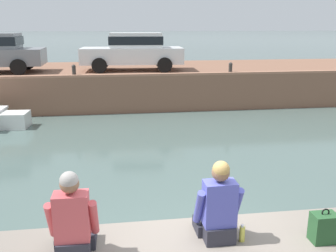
# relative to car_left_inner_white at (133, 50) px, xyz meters

# --- Properties ---
(ground_plane) EXTENTS (400.00, 400.00, 0.00)m
(ground_plane) POSITION_rel_car_left_inner_white_xyz_m (0.18, -6.79, -2.25)
(ground_plane) COLOR #4C605B
(far_quay_wall) EXTENTS (60.00, 6.00, 1.41)m
(far_quay_wall) POSITION_rel_car_left_inner_white_xyz_m (0.18, 1.06, -1.55)
(far_quay_wall) COLOR brown
(far_quay_wall) RESTS_ON ground
(far_wall_coping) EXTENTS (60.00, 0.24, 0.08)m
(far_wall_coping) POSITION_rel_car_left_inner_white_xyz_m (0.18, -1.82, -0.81)
(far_wall_coping) COLOR #9F6C52
(far_wall_coping) RESTS_ON far_quay_wall
(car_left_inner_white) EXTENTS (4.25, 2.06, 1.54)m
(car_left_inner_white) POSITION_rel_car_left_inner_white_xyz_m (0.00, 0.00, 0.00)
(car_left_inner_white) COLOR white
(car_left_inner_white) RESTS_ON far_quay_wall
(mooring_bollard_mid) EXTENTS (0.15, 0.15, 0.45)m
(mooring_bollard_mid) POSITION_rel_car_left_inner_white_xyz_m (-2.29, -1.69, -0.61)
(mooring_bollard_mid) COLOR #2D2B28
(mooring_bollard_mid) RESTS_ON far_quay_wall
(mooring_bollard_east) EXTENTS (0.15, 0.15, 0.45)m
(mooring_bollard_east) POSITION_rel_car_left_inner_white_xyz_m (3.67, -1.69, -0.61)
(mooring_bollard_east) COLOR #2D2B28
(mooring_bollard_east) RESTS_ON far_quay_wall
(person_seated_left) EXTENTS (0.53, 0.52, 0.97)m
(person_seated_left) POSITION_rel_car_left_inner_white_xyz_m (-1.28, -12.21, -1.01)
(person_seated_left) COLOR #282833
(person_seated_left) RESTS_ON near_quay
(person_seated_right) EXTENTS (0.54, 0.53, 0.97)m
(person_seated_right) POSITION_rel_car_left_inner_white_xyz_m (0.32, -12.13, -1.01)
(person_seated_right) COLOR #282833
(person_seated_right) RESTS_ON near_quay
(bottle_drink) EXTENTS (0.06, 0.06, 0.20)m
(bottle_drink) POSITION_rel_car_left_inner_white_xyz_m (0.58, -12.24, -1.28)
(bottle_drink) COLOR #CCC64C
(bottle_drink) RESTS_ON near_quay
(backpack_on_ledge) EXTENTS (0.28, 0.24, 0.41)m
(backpack_on_ledge) POSITION_rel_car_left_inner_white_xyz_m (1.49, -12.36, -1.21)
(backpack_on_ledge) COLOR #234C28
(backpack_on_ledge) RESTS_ON near_quay
(snack_bag) EXTENTS (0.18, 0.12, 0.10)m
(snack_bag) POSITION_rel_car_left_inner_white_xyz_m (0.35, -12.16, -1.33)
(snack_bag) COLOR orange
(snack_bag) RESTS_ON near_quay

